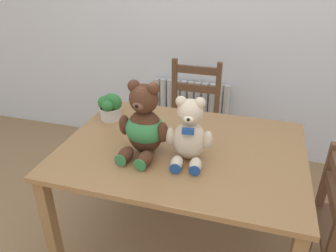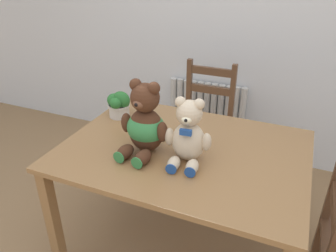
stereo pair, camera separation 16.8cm
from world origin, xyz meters
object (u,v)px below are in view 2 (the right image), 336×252
(teddy_bear_right, at_px, (188,135))
(wooden_chair_behind, at_px, (203,127))
(potted_plant, at_px, (119,104))
(teddy_bear_left, at_px, (145,124))

(teddy_bear_right, bearing_deg, wooden_chair_behind, -84.80)
(wooden_chair_behind, relative_size, potted_plant, 5.41)
(teddy_bear_left, bearing_deg, potted_plant, -37.07)
(teddy_bear_left, height_order, potted_plant, teddy_bear_left)
(wooden_chair_behind, height_order, teddy_bear_left, teddy_bear_left)
(wooden_chair_behind, distance_m, teddy_bear_right, 1.04)
(wooden_chair_behind, height_order, potted_plant, wooden_chair_behind)
(teddy_bear_left, xyz_separation_m, teddy_bear_right, (0.24, -0.00, -0.01))
(wooden_chair_behind, xyz_separation_m, teddy_bear_left, (-0.05, -0.92, 0.46))
(teddy_bear_left, bearing_deg, wooden_chair_behind, -88.31)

